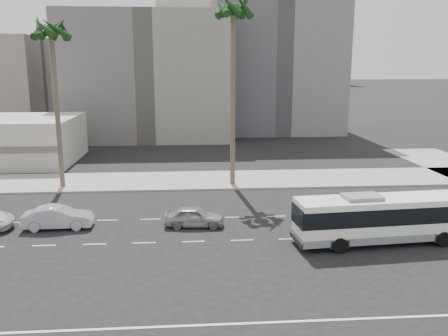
{
  "coord_description": "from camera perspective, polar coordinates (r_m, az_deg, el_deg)",
  "views": [
    {
      "loc": [
        -6.11,
        -27.03,
        10.58
      ],
      "look_at": [
        -3.82,
        4.0,
        3.74
      ],
      "focal_mm": 37.28,
      "sensor_mm": 36.0,
      "label": 1
    }
  ],
  "objects": [
    {
      "name": "civic_tower",
      "position": [
        278.49,
        -3.54,
        18.2
      ],
      "size": [
        42.0,
        42.0,
        129.0
      ],
      "color": "beige",
      "rests_on": "ground"
    },
    {
      "name": "city_bus",
      "position": [
        29.87,
        18.84,
        -5.75
      ],
      "size": [
        10.87,
        3.27,
        3.08
      ],
      "rotation": [
        0.0,
        0.0,
        0.08
      ],
      "color": "white",
      "rests_on": "ground"
    },
    {
      "name": "car_a",
      "position": [
        31.49,
        -3.67,
        -5.96
      ],
      "size": [
        1.92,
        4.11,
        1.36
      ],
      "primitive_type": "imported",
      "rotation": [
        0.0,
        0.0,
        1.49
      ],
      "color": "gray",
      "rests_on": "ground"
    },
    {
      "name": "highrise_far",
      "position": [
        297.58,
        11.03,
        15.92
      ],
      "size": [
        22.0,
        22.0,
        60.0
      ],
      "primitive_type": "cube",
      "color": "slate",
      "rests_on": "ground"
    },
    {
      "name": "midrise_beige_west",
      "position": [
        72.28,
        -9.07,
        10.99
      ],
      "size": [
        24.0,
        18.0,
        18.0
      ],
      "primitive_type": "cube",
      "color": "slate",
      "rests_on": "ground"
    },
    {
      "name": "sidewalk_north",
      "position": [
        44.23,
        3.83,
        -1.37
      ],
      "size": [
        120.0,
        7.0,
        0.15
      ],
      "primitive_type": "cube",
      "color": "gray",
      "rests_on": "ground"
    },
    {
      "name": "midrise_gray_center",
      "position": [
        80.31,
        6.07,
        14.06
      ],
      "size": [
        20.0,
        20.0,
        26.0
      ],
      "primitive_type": "cube",
      "color": "#54565A",
      "rests_on": "ground"
    },
    {
      "name": "highrise_right",
      "position": [
        263.19,
        7.33,
        17.63
      ],
      "size": [
        26.0,
        26.0,
        70.0
      ],
      "primitive_type": "cube",
      "color": "slate",
      "rests_on": "ground"
    },
    {
      "name": "ground",
      "position": [
        29.66,
        8.04,
        -8.63
      ],
      "size": [
        700.0,
        700.0,
        0.0
      ],
      "primitive_type": "plane",
      "color": "black",
      "rests_on": "ground"
    },
    {
      "name": "car_b",
      "position": [
        32.94,
        -19.69,
        -5.73
      ],
      "size": [
        1.76,
        4.59,
        1.49
      ],
      "primitive_type": "imported",
      "rotation": [
        0.0,
        0.0,
        1.61
      ],
      "color": "#B0B0B9",
      "rests_on": "ground"
    },
    {
      "name": "palm_mid",
      "position": [
        42.55,
        -20.43,
        15.1
      ],
      "size": [
        4.72,
        4.72,
        14.61
      ],
      "rotation": [
        0.0,
        0.0,
        0.19
      ],
      "color": "brown",
      "rests_on": "ground"
    },
    {
      "name": "palm_near",
      "position": [
        41.03,
        1.14,
        18.45
      ],
      "size": [
        4.89,
        4.89,
        16.45
      ],
      "rotation": [
        0.0,
        0.0,
        -0.31
      ],
      "color": "brown",
      "rests_on": "ground"
    }
  ]
}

